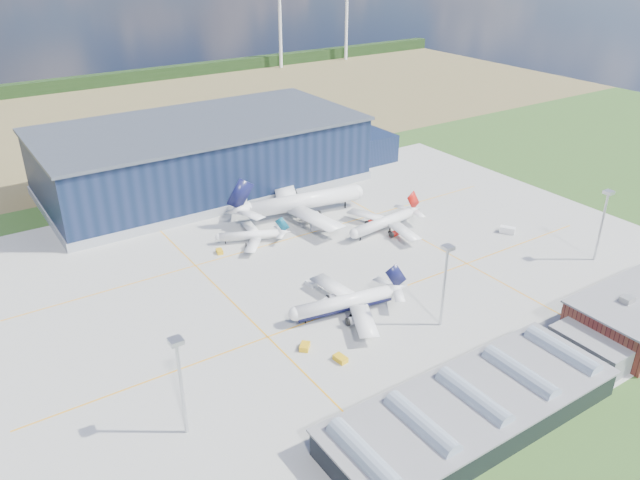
# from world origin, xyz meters

# --- Properties ---
(ground) EXTENTS (600.00, 600.00, 0.00)m
(ground) POSITION_xyz_m (0.00, 0.00, 0.00)
(ground) COLOR #2E501E
(ground) RESTS_ON ground
(apron) EXTENTS (220.00, 160.00, 0.08)m
(apron) POSITION_xyz_m (0.00, 10.00, 0.03)
(apron) COLOR gray
(apron) RESTS_ON ground
(farmland) EXTENTS (600.00, 220.00, 0.01)m
(farmland) POSITION_xyz_m (0.00, 220.00, 0.00)
(farmland) COLOR olive
(farmland) RESTS_ON ground
(treeline) EXTENTS (600.00, 8.00, 8.00)m
(treeline) POSITION_xyz_m (0.00, 300.00, 4.00)
(treeline) COLOR black
(treeline) RESTS_ON ground
(hangar) EXTENTS (145.00, 62.00, 26.10)m
(hangar) POSITION_xyz_m (2.81, 94.80, 11.62)
(hangar) COLOR #0F1B33
(hangar) RESTS_ON ground
(glass_concourse) EXTENTS (78.00, 23.00, 8.60)m
(glass_concourse) POSITION_xyz_m (-6.45, -60.00, 3.69)
(glass_concourse) COLOR black
(glass_concourse) RESTS_ON ground
(light_mast_west) EXTENTS (2.60, 2.60, 23.00)m
(light_mast_west) POSITION_xyz_m (-60.00, -30.00, 15.43)
(light_mast_west) COLOR #B8B9BF
(light_mast_west) RESTS_ON ground
(light_mast_center) EXTENTS (2.60, 2.60, 23.00)m
(light_mast_center) POSITION_xyz_m (10.00, -30.00, 15.43)
(light_mast_center) COLOR #B8B9BF
(light_mast_center) RESTS_ON ground
(light_mast_east) EXTENTS (2.60, 2.60, 23.00)m
(light_mast_east) POSITION_xyz_m (75.00, -30.00, 15.43)
(light_mast_east) COLOR #B8B9BF
(light_mast_east) RESTS_ON ground
(airliner_navy) EXTENTS (40.71, 40.09, 11.52)m
(airliner_navy) POSITION_xyz_m (-7.89, -12.00, 5.76)
(airliner_navy) COLOR white
(airliner_navy) RESTS_ON ground
(airliner_red) EXTENTS (36.94, 36.30, 10.91)m
(airliner_red) POSITION_xyz_m (32.64, 22.00, 5.45)
(airliner_red) COLOR white
(airliner_red) RESTS_ON ground
(airliner_widebody) EXTENTS (60.41, 59.46, 17.26)m
(airliner_widebody) POSITION_xyz_m (17.71, 48.47, 8.63)
(airliner_widebody) COLOR white
(airliner_widebody) RESTS_ON ground
(airliner_regional) EXTENTS (32.86, 32.59, 8.14)m
(airliner_regional) POSITION_xyz_m (-8.71, 40.00, 4.07)
(airliner_regional) COLOR white
(airliner_regional) RESTS_ON ground
(gse_tug_a) EXTENTS (2.49, 3.65, 1.42)m
(gse_tug_a) POSITION_xyz_m (-20.41, -28.14, 0.71)
(gse_tug_a) COLOR gold
(gse_tug_a) RESTS_ON ground
(gse_tug_b) EXTENTS (3.82, 3.83, 1.41)m
(gse_tug_b) POSITION_xyz_m (-24.89, -19.42, 0.70)
(gse_tug_b) COLOR gold
(gse_tug_b) RESTS_ON ground
(gse_van_a) EXTENTS (6.08, 3.98, 2.45)m
(gse_van_a) POSITION_xyz_m (-8.33, -6.43, 1.22)
(gse_van_a) COLOR white
(gse_van_a) RESTS_ON ground
(gse_cart_a) EXTENTS (2.50, 3.42, 1.37)m
(gse_cart_a) POSITION_xyz_m (-6.97, 5.31, 0.69)
(gse_cart_a) COLOR white
(gse_cart_a) RESTS_ON ground
(gse_van_b) EXTENTS (4.59, 5.43, 2.28)m
(gse_van_b) POSITION_xyz_m (67.23, -1.99, 1.14)
(gse_van_b) COLOR white
(gse_van_b) RESTS_ON ground
(gse_tug_c) EXTENTS (2.41, 3.26, 1.29)m
(gse_tug_c) POSITION_xyz_m (-20.26, 38.42, 0.64)
(gse_tug_c) COLOR gold
(gse_tug_c) RESTS_ON ground
(gse_cart_b) EXTENTS (3.37, 2.83, 1.24)m
(gse_cart_b) POSITION_xyz_m (20.38, 59.63, 0.62)
(gse_cart_b) COLOR white
(gse_cart_b) RESTS_ON ground
(car_a) EXTENTS (3.35, 1.78, 1.08)m
(car_a) POSITION_xyz_m (66.74, -48.00, 0.54)
(car_a) COLOR #99999E
(car_a) RESTS_ON ground
(car_b) EXTENTS (4.18, 2.30, 1.31)m
(car_b) POSITION_xyz_m (52.25, -48.00, 0.65)
(car_b) COLOR #99999E
(car_b) RESTS_ON ground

